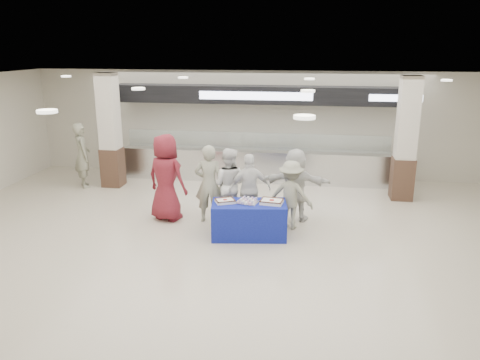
% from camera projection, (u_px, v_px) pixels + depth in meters
% --- Properties ---
extents(ground, '(14.00, 14.00, 0.00)m').
position_uv_depth(ground, '(223.00, 257.00, 9.00)').
color(ground, beige).
rests_on(ground, ground).
extents(serving_line, '(8.70, 0.85, 2.80)m').
position_uv_depth(serving_line, '(256.00, 142.00, 13.80)').
color(serving_line, silver).
rests_on(serving_line, ground).
extents(column_left, '(0.55, 0.55, 3.20)m').
position_uv_depth(column_left, '(110.00, 133.00, 13.14)').
color(column_left, '#3A251A').
rests_on(column_left, ground).
extents(column_right, '(0.55, 0.55, 3.20)m').
position_uv_depth(column_right, '(406.00, 142.00, 11.98)').
color(column_right, '#3A251A').
rests_on(column_right, ground).
extents(display_table, '(1.64, 0.98, 0.75)m').
position_uv_depth(display_table, '(249.00, 220.00, 9.85)').
color(display_table, navy).
rests_on(display_table, ground).
extents(sheet_cake_left, '(0.48, 0.44, 0.08)m').
position_uv_depth(sheet_cake_left, '(225.00, 201.00, 9.76)').
color(sheet_cake_left, white).
rests_on(sheet_cake_left, display_table).
extents(sheet_cake_right, '(0.49, 0.40, 0.10)m').
position_uv_depth(sheet_cake_right, '(272.00, 201.00, 9.70)').
color(sheet_cake_right, white).
rests_on(sheet_cake_right, display_table).
extents(cupcake_tray, '(0.50, 0.42, 0.07)m').
position_uv_depth(cupcake_tray, '(247.00, 201.00, 9.77)').
color(cupcake_tray, silver).
rests_on(cupcake_tray, display_table).
extents(civilian_maroon, '(1.14, 0.94, 2.01)m').
position_uv_depth(civilian_maroon, '(166.00, 178.00, 10.67)').
color(civilian_maroon, maroon).
rests_on(civilian_maroon, ground).
extents(soldier_a, '(0.69, 0.48, 1.80)m').
position_uv_depth(soldier_a, '(209.00, 184.00, 10.58)').
color(soldier_a, gray).
rests_on(soldier_a, ground).
extents(chef_tall, '(0.86, 0.69, 1.70)m').
position_uv_depth(chef_tall, '(228.00, 184.00, 10.70)').
color(chef_tall, white).
rests_on(chef_tall, ground).
extents(chef_short, '(1.03, 0.65, 1.62)m').
position_uv_depth(chef_short, '(250.00, 189.00, 10.47)').
color(chef_short, white).
rests_on(chef_short, ground).
extents(soldier_b, '(1.09, 0.79, 1.53)m').
position_uv_depth(soldier_b, '(291.00, 195.00, 10.23)').
color(soldier_b, gray).
rests_on(soldier_b, ground).
extents(civilian_white, '(1.61, 0.60, 1.70)m').
position_uv_depth(civilian_white, '(295.00, 185.00, 10.68)').
color(civilian_white, silver).
rests_on(civilian_white, ground).
extents(soldier_bg, '(0.76, 0.80, 1.84)m').
position_uv_depth(soldier_bg, '(82.00, 155.00, 13.21)').
color(soldier_bg, gray).
rests_on(soldier_bg, ground).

